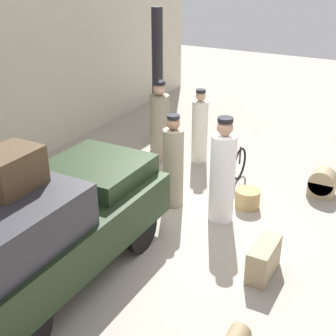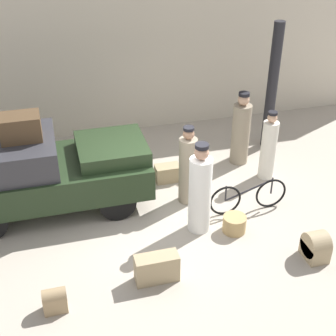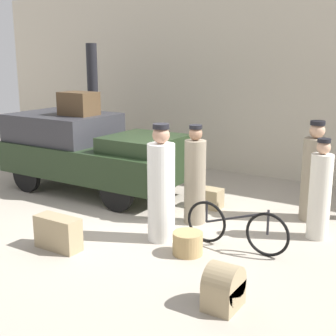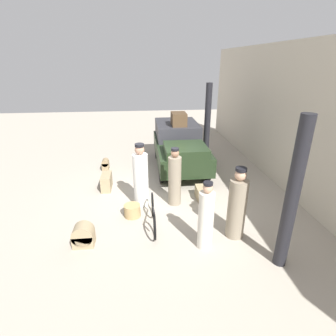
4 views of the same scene
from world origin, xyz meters
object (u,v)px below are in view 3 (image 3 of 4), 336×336
bicycle (236,227)px  conductor_in_dark_uniform (195,179)px  porter_lifting_near_truck (161,188)px  suitcase_tan_flat (208,198)px  truck (89,149)px  porter_with_bicycle (320,193)px  trunk_on_truck_roof (79,104)px  wicker_basket (188,243)px  porter_standing_middle (314,176)px  suitcase_black_upright (58,233)px  trunk_wicker_pale (224,288)px

bicycle → conductor_in_dark_uniform: (-1.08, 0.67, 0.45)m
porter_lifting_near_truck → suitcase_tan_flat: (-0.13, 1.83, -0.66)m
truck → bicycle: (3.96, -1.22, -0.56)m
porter_with_bicycle → trunk_on_truck_roof: 5.25m
suitcase_tan_flat → trunk_on_truck_roof: size_ratio=0.74×
truck → trunk_on_truck_roof: 0.98m
porter_lifting_near_truck → truck: bearing=151.8°
porter_with_bicycle → conductor_in_dark_uniform: bearing=-167.9°
wicker_basket → trunk_on_truck_roof: trunk_on_truck_roof is taller
wicker_basket → porter_standing_middle: (1.11, 2.47, 0.64)m
suitcase_black_upright → trunk_on_truck_roof: trunk_on_truck_roof is taller
porter_with_bicycle → trunk_wicker_pale: bearing=-97.1°
porter_lifting_near_truck → porter_standing_middle: bearing=51.6°
wicker_basket → bicycle: bearing=47.1°
wicker_basket → trunk_on_truck_roof: bearing=154.4°
porter_standing_middle → porter_lifting_near_truck: porter_lifting_near_truck is taller
suitcase_black_upright → trunk_wicker_pale: (2.85, -0.20, -0.01)m
porter_lifting_near_truck → porter_with_bicycle: size_ratio=1.15×
porter_standing_middle → porter_with_bicycle: bearing=-68.2°
bicycle → wicker_basket: bearing=-132.9°
porter_standing_middle → porter_with_bicycle: (0.32, -0.81, -0.06)m
porter_lifting_near_truck → suitcase_tan_flat: 1.95m
wicker_basket → conductor_in_dark_uniform: (-0.57, 1.23, 0.62)m
porter_lifting_near_truck → trunk_wicker_pale: (1.73, -1.34, -0.60)m
conductor_in_dark_uniform → porter_lifting_near_truck: size_ratio=0.93×
porter_lifting_near_truck → trunk_wicker_pale: porter_lifting_near_truck is taller
wicker_basket → trunk_on_truck_roof: 4.43m
wicker_basket → porter_lifting_near_truck: 0.96m
wicker_basket → suitcase_tan_flat: (-0.76, 2.09, 0.02)m
porter_lifting_near_truck → trunk_wicker_pale: bearing=-37.7°
bicycle → porter_lifting_near_truck: size_ratio=0.90×
trunk_wicker_pale → bicycle: bearing=109.7°
suitcase_black_upright → trunk_on_truck_roof: size_ratio=0.99×
suitcase_black_upright → trunk_on_truck_roof: bearing=126.3°
suitcase_black_upright → trunk_wicker_pale: size_ratio=1.36×
suitcase_tan_flat → trunk_on_truck_roof: (-2.93, -0.32, 1.67)m
porter_with_bicycle → trunk_wicker_pale: 2.80m
suitcase_black_upright → trunk_on_truck_roof: 3.65m
truck → porter_with_bicycle: (4.89, -0.12, -0.16)m
conductor_in_dark_uniform → trunk_on_truck_roof: (-3.12, 0.55, 1.07)m
truck → suitcase_black_upright: size_ratio=5.36×
porter_lifting_near_truck → bicycle: bearing=14.3°
conductor_in_dark_uniform → truck: bearing=169.3°
truck → suitcase_black_upright: truck is taller
conductor_in_dark_uniform → bicycle: bearing=-31.9°
wicker_basket → suitcase_tan_flat: bearing=110.1°
porter_standing_middle → trunk_wicker_pale: 3.59m
porter_standing_middle → porter_with_bicycle: 0.87m
porter_lifting_near_truck → suitcase_tan_flat: porter_lifting_near_truck is taller
bicycle → trunk_on_truck_roof: bearing=163.8°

